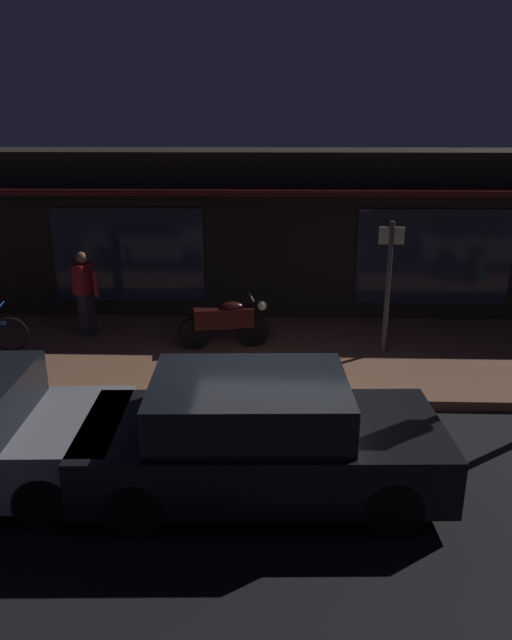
% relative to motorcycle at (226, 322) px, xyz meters
% --- Properties ---
extents(ground_plane, '(60.00, 60.00, 0.00)m').
position_rel_motorcycle_xyz_m(ground_plane, '(1.00, -3.17, -0.65)').
color(ground_plane, black).
extents(sidewalk_slab, '(18.00, 4.00, 0.15)m').
position_rel_motorcycle_xyz_m(sidewalk_slab, '(1.00, -0.17, -0.57)').
color(sidewalk_slab, brown).
rests_on(sidewalk_slab, ground_plane).
extents(storefront_building, '(18.00, 3.30, 3.60)m').
position_rel_motorcycle_xyz_m(storefront_building, '(1.00, 3.21, 1.16)').
color(storefront_building, black).
rests_on(storefront_building, ground_plane).
extents(motorcycle, '(1.69, 0.61, 0.97)m').
position_rel_motorcycle_xyz_m(motorcycle, '(0.00, 0.00, 0.00)').
color(motorcycle, black).
rests_on(motorcycle, sidewalk_slab).
extents(person_photographer, '(0.61, 0.43, 1.67)m').
position_rel_motorcycle_xyz_m(person_photographer, '(-2.80, 0.61, 0.38)').
color(person_photographer, '#28232D').
rests_on(person_photographer, sidewalk_slab).
extents(sign_post, '(0.44, 0.09, 2.40)m').
position_rel_motorcycle_xyz_m(sign_post, '(2.91, -0.14, 0.86)').
color(sign_post, '#47474C').
rests_on(sign_post, sidewalk_slab).
extents(parked_car_far, '(4.17, 1.93, 1.42)m').
position_rel_motorcycle_xyz_m(parked_car_far, '(0.73, -4.27, 0.06)').
color(parked_car_far, black).
rests_on(parked_car_far, ground_plane).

